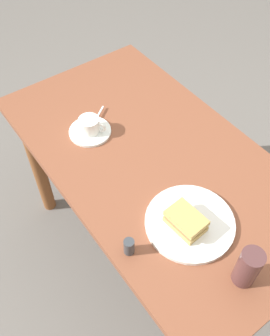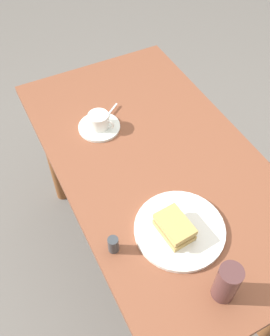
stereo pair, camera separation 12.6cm
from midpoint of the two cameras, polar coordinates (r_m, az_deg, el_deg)
ground_plane at (r=1.96m, az=4.29°, el=-13.09°), size 6.00×6.00×0.00m
dining_table at (r=1.44m, az=5.71°, el=-2.23°), size 1.25×0.69×0.75m
sandwich_plate at (r=1.17m, az=9.91°, el=-9.38°), size 0.28×0.28×0.01m
sandwich_front at (r=1.13m, az=9.24°, el=-9.08°), size 0.12×0.09×0.05m
coffee_saucer at (r=1.43m, az=-2.94°, el=6.13°), size 0.16×0.16×0.01m
coffee_cup at (r=1.41m, az=-2.93°, el=7.13°), size 0.09×0.08×0.06m
spoon at (r=1.47m, az=-1.56°, el=8.15°), size 0.07×0.09×0.01m
salt_shaker at (r=1.11m, az=0.00°, el=-11.79°), size 0.03×0.03×0.06m
drinking_glass at (r=1.06m, az=17.30°, el=-16.59°), size 0.06×0.06×0.14m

